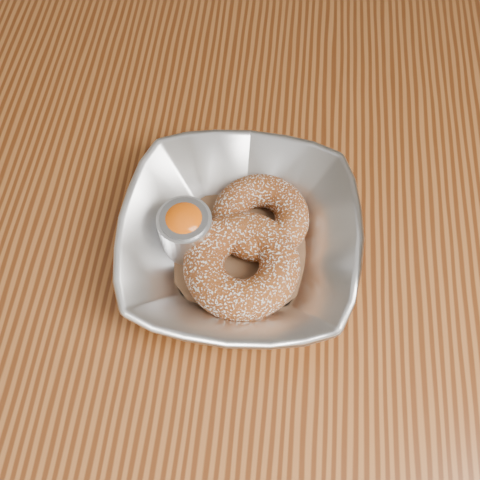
# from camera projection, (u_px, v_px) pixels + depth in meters

# --- Properties ---
(ground_plane) EXTENTS (4.00, 4.00, 0.00)m
(ground_plane) POSITION_uv_depth(u_px,v_px,m) (212.00, 370.00, 1.27)
(ground_plane) COLOR #565659
(ground_plane) RESTS_ON ground
(table) EXTENTS (1.20, 0.80, 0.75)m
(table) POSITION_uv_depth(u_px,v_px,m) (188.00, 232.00, 0.69)
(table) COLOR brown
(table) RESTS_ON ground_plane
(serving_bowl) EXTENTS (0.23, 0.23, 0.06)m
(serving_bowl) POSITION_uv_depth(u_px,v_px,m) (240.00, 241.00, 0.54)
(serving_bowl) COLOR silver
(serving_bowl) RESTS_ON table
(parchment) EXTENTS (0.20, 0.20, 0.00)m
(parchment) POSITION_uv_depth(u_px,v_px,m) (240.00, 250.00, 0.56)
(parchment) COLOR brown
(parchment) RESTS_ON table
(donut_back) EXTENTS (0.13, 0.13, 0.03)m
(donut_back) POSITION_uv_depth(u_px,v_px,m) (261.00, 217.00, 0.56)
(donut_back) COLOR brown
(donut_back) RESTS_ON parchment
(donut_front) EXTENTS (0.11, 0.11, 0.04)m
(donut_front) POSITION_uv_depth(u_px,v_px,m) (242.00, 265.00, 0.53)
(donut_front) COLOR brown
(donut_front) RESTS_ON parchment
(ramekin) EXTENTS (0.05, 0.05, 0.06)m
(ramekin) POSITION_uv_depth(u_px,v_px,m) (186.00, 229.00, 0.54)
(ramekin) COLOR silver
(ramekin) RESTS_ON table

